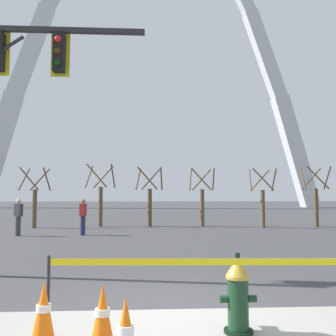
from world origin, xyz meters
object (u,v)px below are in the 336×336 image
traffic_cone_curb_edge (43,313)px  monument_arch (150,59)px  fire_hydrant (238,295)px  traffic_cone_mid_sidewalk (102,317)px  traffic_cone_by_hydrant (125,335)px  pedestrian_standing_center (18,217)px  pedestrian_walking_left (83,216)px

traffic_cone_curb_edge → monument_arch: size_ratio=0.01×
fire_hydrant → traffic_cone_mid_sidewalk: size_ratio=1.36×
traffic_cone_by_hydrant → fire_hydrant: bearing=36.1°
traffic_cone_by_hydrant → monument_arch: bearing=89.4°
fire_hydrant → monument_arch: monument_arch is taller
traffic_cone_curb_edge → pedestrian_standing_center: size_ratio=0.46×
traffic_cone_curb_edge → monument_arch: monument_arch is taller
traffic_cone_mid_sidewalk → monument_arch: (0.84, 52.85, 22.92)m
monument_arch → pedestrian_standing_center: bearing=-98.3°
fire_hydrant → traffic_cone_mid_sidewalk: 1.69m
fire_hydrant → pedestrian_standing_center: size_ratio=0.62×
monument_arch → traffic_cone_curb_edge: bearing=-91.7°
fire_hydrant → traffic_cone_by_hydrant: bearing=-143.9°
traffic_cone_mid_sidewalk → traffic_cone_curb_edge: (-0.70, 0.19, 0.00)m
traffic_cone_by_hydrant → pedestrian_walking_left: 13.17m
fire_hydrant → pedestrian_standing_center: bearing=119.6°
traffic_cone_by_hydrant → traffic_cone_mid_sidewalk: (-0.29, 0.56, 0.00)m
fire_hydrant → traffic_cone_by_hydrant: 1.67m
fire_hydrant → monument_arch: bearing=90.9°
traffic_cone_mid_sidewalk → traffic_cone_curb_edge: bearing=164.8°
fire_hydrant → traffic_cone_mid_sidewalk: bearing=-165.5°
traffic_cone_by_hydrant → monument_arch: monument_arch is taller
traffic_cone_curb_edge → monument_arch: bearing=88.3°
monument_arch → pedestrian_walking_left: (-3.17, -40.52, -22.47)m
monument_arch → pedestrian_standing_center: monument_arch is taller
pedestrian_walking_left → pedestrian_standing_center: bearing=-176.7°
fire_hydrant → monument_arch: size_ratio=0.02×
traffic_cone_by_hydrant → traffic_cone_curb_edge: bearing=142.8°
traffic_cone_mid_sidewalk → traffic_cone_curb_edge: size_ratio=1.00×
traffic_cone_by_hydrant → pedestrian_standing_center: size_ratio=0.46×
traffic_cone_by_hydrant → traffic_cone_curb_edge: size_ratio=1.00×
traffic_cone_mid_sidewalk → traffic_cone_by_hydrant: bearing=-62.8°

